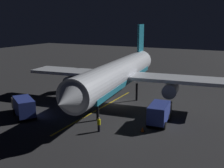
% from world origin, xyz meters
% --- Properties ---
extents(ground_plane, '(180.00, 180.00, 0.20)m').
position_xyz_m(ground_plane, '(0.00, 0.00, -0.10)').
color(ground_plane, '#2B2B2C').
extents(apron_guide_stripe, '(0.40, 21.44, 0.01)m').
position_xyz_m(apron_guide_stripe, '(1.16, 4.00, 0.00)').
color(apron_guide_stripe, gold).
rests_on(apron_guide_stripe, ground_plane).
extents(airliner, '(31.25, 36.16, 12.02)m').
position_xyz_m(airliner, '(0.07, -0.58, 4.63)').
color(airliner, silver).
rests_on(airliner, ground_plane).
extents(baggage_truck, '(6.18, 5.02, 2.62)m').
position_xyz_m(baggage_truck, '(8.74, 11.20, 1.33)').
color(baggage_truck, navy).
rests_on(baggage_truck, ground_plane).
extents(catering_truck, '(2.73, 6.21, 2.58)m').
position_xyz_m(catering_truck, '(-8.34, 4.98, 1.31)').
color(catering_truck, navy).
rests_on(catering_truck, ground_plane).
extents(ground_crew_worker, '(0.40, 0.40, 1.74)m').
position_xyz_m(ground_crew_worker, '(-2.97, 11.06, 0.89)').
color(ground_crew_worker, black).
rests_on(ground_crew_worker, ground_plane).
extents(traffic_cone_near_left, '(0.50, 0.50, 0.55)m').
position_xyz_m(traffic_cone_near_left, '(7.60, 3.49, 0.25)').
color(traffic_cone_near_left, '#EA590F').
rests_on(traffic_cone_near_left, ground_plane).
extents(traffic_cone_near_right, '(0.50, 0.50, 0.55)m').
position_xyz_m(traffic_cone_near_right, '(-7.50, 8.76, 0.25)').
color(traffic_cone_near_right, '#EA590F').
rests_on(traffic_cone_near_right, ground_plane).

